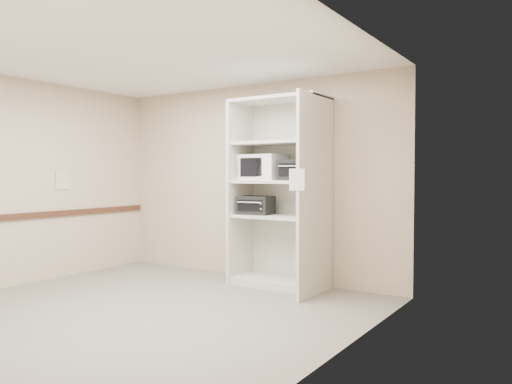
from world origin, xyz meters
The scene contains 12 objects.
floor centered at (0.00, 0.00, 0.00)m, with size 4.50×4.00×0.01m, color slate.
ceiling centered at (0.00, 0.00, 2.70)m, with size 4.50×4.00×0.01m, color white.
wall_back centered at (0.00, 2.00, 1.35)m, with size 4.50×0.02×2.70m, color #CBAF94.
wall_left centered at (-2.25, 0.00, 1.35)m, with size 0.02×4.00×2.70m, color #CBAF94.
wall_right centered at (2.25, 0.00, 1.35)m, with size 0.02×4.00×2.70m, color #CBAF94.
shelving_unit centered at (0.67, 1.70, 1.13)m, with size 1.24×0.92×2.42m.
microwave centered at (0.34, 1.74, 1.54)m, with size 0.56×0.43×0.34m, color white.
toaster_oven_upper centered at (0.89, 1.70, 1.50)m, with size 0.45×0.34×0.26m, color black.
toaster_oven_lower centered at (0.28, 1.66, 1.04)m, with size 0.43×0.33×0.24m, color black.
paper_sign centered at (1.21, 1.07, 1.39)m, with size 0.19×0.01×0.24m, color white.
chair_rail centered at (-2.23, 0.00, 0.90)m, with size 0.04×3.98×0.08m, color #3F2115.
wall_poster centered at (-2.24, 0.54, 1.37)m, with size 0.01×0.19×0.27m, color white.
Camera 1 is at (3.88, -3.82, 1.44)m, focal length 35.00 mm.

